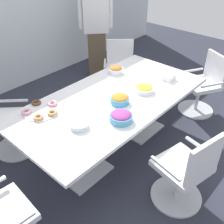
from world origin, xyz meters
TOP-DOWN VIEW (x-y plane):
  - ground_plane at (0.00, 0.00)m, footprint 10.00×10.00m
  - conference_table at (0.00, 0.00)m, footprint 2.40×1.20m
  - office_chair_0 at (1.12, 0.83)m, footprint 0.76×0.76m
  - office_chair_1 at (-0.89, 0.94)m, footprint 0.76×0.76m
  - office_chair_3 at (-0.15, -1.10)m, footprint 0.64×0.64m
  - office_chair_4 at (1.57, -0.43)m, footprint 0.73×0.73m
  - person_standing_1 at (1.39, 1.63)m, footprint 0.51×0.46m
  - snack_bowl_candy_mix at (-0.27, -0.37)m, footprint 0.24×0.24m
  - snack_bowl_chips_orange at (-0.02, -0.14)m, footprint 0.22×0.22m
  - snack_bowl_chips_yellow at (0.37, -0.19)m, footprint 0.23×0.23m
  - snack_bowl_pretzels at (0.52, 0.40)m, footprint 0.20×0.20m
  - donut_platter at (-0.72, 0.38)m, footprint 0.41×0.40m
  - plate_stack at (-0.63, -0.13)m, footprint 0.19×0.19m
  - napkin_pile at (0.83, -0.24)m, footprint 0.15×0.15m

SIDE VIEW (x-z plane):
  - ground_plane at x=0.00m, z-range -0.01..0.00m
  - office_chair_0 at x=1.12m, z-range -0.05..0.86m
  - office_chair_1 at x=-0.89m, z-range -0.05..0.86m
  - office_chair_3 at x=-0.15m, z-range -0.05..0.86m
  - office_chair_4 at x=1.57m, z-range -0.05..0.86m
  - conference_table at x=0.00m, z-range 0.25..1.00m
  - donut_platter at x=-0.72m, z-range 0.74..0.79m
  - plate_stack at x=-0.63m, z-range 0.75..0.80m
  - napkin_pile at x=0.83m, z-range 0.75..0.82m
  - snack_bowl_chips_yellow at x=0.37m, z-range 0.75..0.83m
  - snack_bowl_pretzels at x=0.52m, z-range 0.75..0.85m
  - snack_bowl_chips_orange at x=-0.02m, z-range 0.75..0.85m
  - snack_bowl_candy_mix at x=-0.27m, z-range 0.75..0.85m
  - person_standing_1 at x=1.39m, z-range 0.04..1.82m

